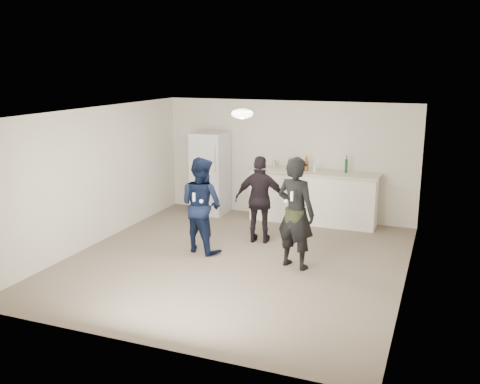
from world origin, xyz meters
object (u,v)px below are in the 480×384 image
(man, at_px, (201,205))
(spectator, at_px, (261,200))
(counter, at_px, (313,198))
(fridge, at_px, (210,173))
(woman, at_px, (296,213))
(shaker, at_px, (274,164))

(man, xyz_separation_m, spectator, (0.81, 0.84, -0.03))
(counter, relative_size, spectator, 1.60)
(counter, bearing_deg, spectator, -110.79)
(fridge, relative_size, woman, 0.98)
(fridge, distance_m, woman, 3.65)
(shaker, distance_m, man, 2.58)
(fridge, bearing_deg, woman, -43.52)
(shaker, height_order, woman, woman)
(shaker, relative_size, man, 0.10)
(counter, height_order, shaker, shaker)
(man, distance_m, woman, 1.76)
(shaker, bearing_deg, spectator, -80.64)
(counter, relative_size, shaker, 15.29)
(man, bearing_deg, spectator, -117.26)
(woman, bearing_deg, spectator, -29.23)
(counter, distance_m, spectator, 1.72)
(spectator, bearing_deg, fridge, -50.63)
(shaker, xyz_separation_m, spectator, (0.27, -1.67, -0.36))
(counter, height_order, fridge, fridge)
(fridge, bearing_deg, shaker, 6.01)
(shaker, bearing_deg, counter, -5.23)
(fridge, xyz_separation_m, woman, (2.64, -2.51, 0.02))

